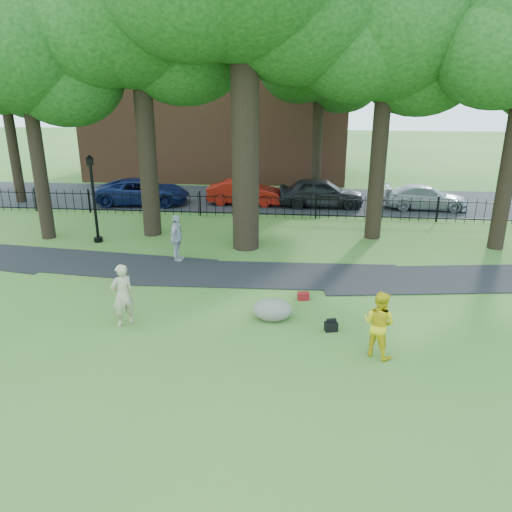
# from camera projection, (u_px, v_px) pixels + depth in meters

# --- Properties ---
(ground) EXTENTS (120.00, 120.00, 0.00)m
(ground) POSITION_uv_depth(u_px,v_px,m) (218.00, 323.00, 14.59)
(ground) COLOR #2E6523
(ground) RESTS_ON ground
(footpath) EXTENTS (36.07, 3.85, 0.03)m
(footpath) POSITION_uv_depth(u_px,v_px,m) (263.00, 275.00, 18.16)
(footpath) COLOR black
(footpath) RESTS_ON ground
(street) EXTENTS (80.00, 7.00, 0.02)m
(street) POSITION_uv_depth(u_px,v_px,m) (264.00, 199.00, 29.60)
(street) COLOR black
(street) RESTS_ON ground
(iron_fence) EXTENTS (44.00, 0.04, 1.20)m
(iron_fence) POSITION_uv_depth(u_px,v_px,m) (257.00, 206.00, 25.65)
(iron_fence) COLOR black
(iron_fence) RESTS_ON ground
(brick_building) EXTENTS (18.00, 8.00, 12.00)m
(brick_building) POSITION_uv_depth(u_px,v_px,m) (218.00, 90.00, 35.47)
(brick_building) COLOR brown
(brick_building) RESTS_ON ground
(tree_row) EXTENTS (26.82, 7.96, 12.42)m
(tree_row) POSITION_uv_depth(u_px,v_px,m) (262.00, 41.00, 19.70)
(tree_row) COLOR black
(tree_row) RESTS_ON ground
(woman) EXTENTS (0.79, 0.78, 1.85)m
(woman) POSITION_uv_depth(u_px,v_px,m) (123.00, 295.00, 14.23)
(woman) COLOR tan
(woman) RESTS_ON ground
(man) EXTENTS (1.09, 1.04, 1.76)m
(man) POSITION_uv_depth(u_px,v_px,m) (379.00, 324.00, 12.62)
(man) COLOR gold
(man) RESTS_ON ground
(pedestrian) EXTENTS (0.55, 1.12, 1.85)m
(pedestrian) POSITION_uv_depth(u_px,v_px,m) (177.00, 238.00, 19.32)
(pedestrian) COLOR #A7A7AB
(pedestrian) RESTS_ON ground
(boulder) EXTENTS (1.25, 0.99, 0.68)m
(boulder) POSITION_uv_depth(u_px,v_px,m) (272.00, 308.00, 14.76)
(boulder) COLOR #6C695A
(boulder) RESTS_ON ground
(lamppost) EXTENTS (0.38, 0.38, 3.80)m
(lamppost) POSITION_uv_depth(u_px,v_px,m) (94.00, 200.00, 21.28)
(lamppost) COLOR black
(lamppost) RESTS_ON ground
(backpack) EXTENTS (0.40, 0.31, 0.27)m
(backpack) POSITION_uv_depth(u_px,v_px,m) (331.00, 326.00, 14.09)
(backpack) COLOR black
(backpack) RESTS_ON ground
(red_bag) EXTENTS (0.40, 0.29, 0.25)m
(red_bag) POSITION_uv_depth(u_px,v_px,m) (303.00, 296.00, 16.10)
(red_bag) COLOR maroon
(red_bag) RESTS_ON ground
(red_sedan) EXTENTS (4.29, 1.64, 1.39)m
(red_sedan) POSITION_uv_depth(u_px,v_px,m) (245.00, 192.00, 28.25)
(red_sedan) COLOR maroon
(red_sedan) RESTS_ON ground
(navy_van) EXTENTS (5.36, 2.81, 1.44)m
(navy_van) POSITION_uv_depth(u_px,v_px,m) (143.00, 192.00, 28.29)
(navy_van) COLOR #0E1847
(navy_van) RESTS_ON ground
(grey_car) EXTENTS (4.74, 1.99, 1.60)m
(grey_car) POSITION_uv_depth(u_px,v_px,m) (321.00, 192.00, 27.69)
(grey_car) COLOR black
(grey_car) RESTS_ON ground
(silver_car) EXTENTS (4.49, 1.96, 1.28)m
(silver_car) POSITION_uv_depth(u_px,v_px,m) (426.00, 197.00, 27.27)
(silver_car) COLOR #A1A5A9
(silver_car) RESTS_ON ground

